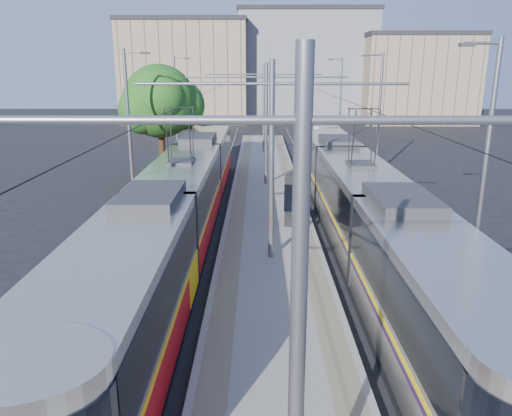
{
  "coord_description": "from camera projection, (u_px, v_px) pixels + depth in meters",
  "views": [
    {
      "loc": [
        -0.47,
        -9.25,
        7.03
      ],
      "look_at": [
        -0.55,
        9.98,
        1.6
      ],
      "focal_mm": 35.0,
      "sensor_mm": 36.0,
      "label": 1
    }
  ],
  "objects": [
    {
      "name": "tram_left",
      "position": [
        183.0,
        200.0,
        20.72
      ],
      "size": [
        2.43,
        30.51,
        5.5
      ],
      "color": "black",
      "rests_on": "ground"
    },
    {
      "name": "catenary",
      "position": [
        268.0,
        123.0,
        23.2
      ],
      "size": [
        9.2,
        70.0,
        7.0
      ],
      "color": "slate",
      "rests_on": "platform"
    },
    {
      "name": "tree",
      "position": [
        165.0,
        103.0,
        31.27
      ],
      "size": [
        4.99,
        4.62,
        7.26
      ],
      "color": "#382314",
      "rests_on": "ground"
    },
    {
      "name": "platform",
      "position": [
        267.0,
        199.0,
        27.13
      ],
      "size": [
        4.0,
        50.0,
        0.3
      ],
      "primitive_type": "cube",
      "color": "gray",
      "rests_on": "ground"
    },
    {
      "name": "building_left",
      "position": [
        187.0,
        71.0,
        66.82
      ],
      "size": [
        16.32,
        12.24,
        13.04
      ],
      "color": "gray",
      "rests_on": "ground"
    },
    {
      "name": "street_lamps",
      "position": [
        266.0,
        117.0,
        29.88
      ],
      "size": [
        15.18,
        38.22,
        8.0
      ],
      "color": "slate",
      "rests_on": "ground"
    },
    {
      "name": "tactile_strip_right",
      "position": [
        293.0,
        196.0,
        27.08
      ],
      "size": [
        0.7,
        50.0,
        0.01
      ],
      "primitive_type": "cube",
      "color": "gray",
      "rests_on": "platform"
    },
    {
      "name": "tram_right",
      "position": [
        359.0,
        201.0,
        20.09
      ],
      "size": [
        2.43,
        29.01,
        5.5
      ],
      "color": "black",
      "rests_on": "ground"
    },
    {
      "name": "building_centre",
      "position": [
        304.0,
        66.0,
        70.4
      ],
      "size": [
        18.36,
        14.28,
        14.53
      ],
      "color": "gray",
      "rests_on": "ground"
    },
    {
      "name": "tactile_strip_left",
      "position": [
        240.0,
        196.0,
        27.09
      ],
      "size": [
        0.7,
        50.0,
        0.01
      ],
      "primitive_type": "cube",
      "color": "gray",
      "rests_on": "platform"
    },
    {
      "name": "building_right",
      "position": [
        415.0,
        79.0,
        65.02
      ],
      "size": [
        14.28,
        10.2,
        11.23
      ],
      "color": "gray",
      "rests_on": "ground"
    },
    {
      "name": "ground",
      "position": [
        280.0,
        404.0,
        10.81
      ],
      "size": [
        160.0,
        160.0,
        0.0
      ],
      "primitive_type": "plane",
      "color": "black",
      "rests_on": "ground"
    },
    {
      "name": "shelter",
      "position": [
        295.0,
        198.0,
        21.89
      ],
      "size": [
        1.0,
        1.21,
        2.3
      ],
      "rotation": [
        0.0,
        0.0,
        -0.41
      ],
      "color": "black",
      "rests_on": "platform"
    },
    {
      "name": "rails",
      "position": [
        267.0,
        201.0,
        27.17
      ],
      "size": [
        8.71,
        70.0,
        0.03
      ],
      "color": "gray",
      "rests_on": "ground"
    }
  ]
}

